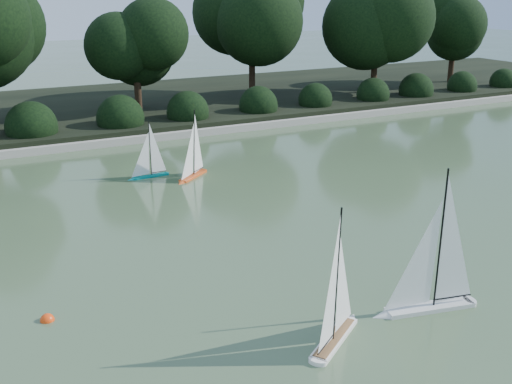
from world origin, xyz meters
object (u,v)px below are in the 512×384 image
(sailboat_white_a, at_px, (423,288))
(race_buoy, at_px, (47,320))
(sailboat_white_b, at_px, (338,316))
(sailboat_orange, at_px, (191,167))
(sailboat_teal, at_px, (147,168))

(sailboat_white_a, relative_size, race_buoy, 11.36)
(sailboat_white_b, xyz_separation_m, sailboat_orange, (0.88, 6.52, -0.03))
(sailboat_white_a, distance_m, sailboat_orange, 6.50)
(sailboat_white_b, relative_size, race_buoy, 10.11)
(sailboat_teal, height_order, race_buoy, sailboat_teal)
(sailboat_white_b, xyz_separation_m, race_buoy, (-2.83, 1.90, -0.26))
(sailboat_teal, distance_m, race_buoy, 5.86)
(sailboat_orange, xyz_separation_m, sailboat_teal, (-0.78, 0.46, -0.04))
(race_buoy, bearing_deg, sailboat_teal, 60.10)
(race_buoy, bearing_deg, sailboat_white_b, -33.95)
(sailboat_white_b, bearing_deg, race_buoy, 146.05)
(sailboat_white_b, bearing_deg, sailboat_teal, 89.25)
(sailboat_white_a, relative_size, sailboat_white_b, 1.12)
(sailboat_white_b, height_order, race_buoy, sailboat_white_b)
(sailboat_white_a, xyz_separation_m, sailboat_white_b, (-1.26, -0.03, -0.04))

